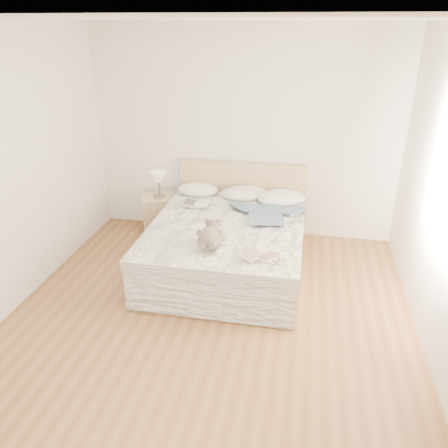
# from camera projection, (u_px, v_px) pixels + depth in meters

# --- Properties ---
(floor) EXTENTS (4.00, 4.50, 0.00)m
(floor) POSITION_uv_depth(u_px,v_px,m) (206.00, 327.00, 4.22)
(floor) COLOR brown
(floor) RESTS_ON ground
(ceiling) EXTENTS (4.00, 4.50, 0.00)m
(ceiling) POSITION_uv_depth(u_px,v_px,m) (199.00, 19.00, 3.09)
(ceiling) COLOR white
(ceiling) RESTS_ON ground
(wall_back) EXTENTS (4.00, 0.02, 2.70)m
(wall_back) POSITION_uv_depth(u_px,v_px,m) (243.00, 135.00, 5.66)
(wall_back) COLOR white
(wall_back) RESTS_ON ground
(wall_front) EXTENTS (4.00, 0.02, 2.70)m
(wall_front) POSITION_uv_depth(u_px,v_px,m) (65.00, 409.00, 1.65)
(wall_front) COLOR white
(wall_front) RESTS_ON ground
(bed) EXTENTS (1.72, 2.14, 1.00)m
(bed) POSITION_uv_depth(u_px,v_px,m) (228.00, 243.00, 5.16)
(bed) COLOR tan
(bed) RESTS_ON floor
(nightstand) EXTENTS (0.57, 0.54, 0.56)m
(nightstand) POSITION_uv_depth(u_px,v_px,m) (160.00, 215.00, 5.97)
(nightstand) COLOR tan
(nightstand) RESTS_ON floor
(table_lamp) EXTENTS (0.25, 0.25, 0.35)m
(table_lamp) POSITION_uv_depth(u_px,v_px,m) (159.00, 179.00, 5.72)
(table_lamp) COLOR #4F4A44
(table_lamp) RESTS_ON nightstand
(pillow_left) EXTENTS (0.54, 0.38, 0.16)m
(pillow_left) POSITION_uv_depth(u_px,v_px,m) (198.00, 190.00, 5.85)
(pillow_left) COLOR white
(pillow_left) RESTS_ON bed
(pillow_middle) EXTENTS (0.69, 0.56, 0.18)m
(pillow_middle) POSITION_uv_depth(u_px,v_px,m) (244.00, 193.00, 5.73)
(pillow_middle) COLOR silver
(pillow_middle) RESTS_ON bed
(pillow_right) EXTENTS (0.75, 0.65, 0.19)m
(pillow_right) POSITION_uv_depth(u_px,v_px,m) (281.00, 198.00, 5.58)
(pillow_right) COLOR white
(pillow_right) RESTS_ON bed
(blouse) EXTENTS (0.71, 0.75, 0.03)m
(blouse) POSITION_uv_depth(u_px,v_px,m) (266.00, 214.00, 5.12)
(blouse) COLOR #3B546A
(blouse) RESTS_ON bed
(photo_book) EXTENTS (0.34, 0.24, 0.03)m
(photo_book) POSITION_uv_depth(u_px,v_px,m) (196.00, 204.00, 5.42)
(photo_book) COLOR white
(photo_book) RESTS_ON bed
(childrens_book) EXTENTS (0.40, 0.38, 0.02)m
(childrens_book) POSITION_uv_depth(u_px,v_px,m) (261.00, 256.00, 4.21)
(childrens_book) COLOR #F7E5C5
(childrens_book) RESTS_ON bed
(teddy_bear) EXTENTS (0.29, 0.39, 0.20)m
(teddy_bear) POSITION_uv_depth(u_px,v_px,m) (209.00, 242.00, 4.43)
(teddy_bear) COLOR #6B5B4F
(teddy_bear) RESTS_ON bed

